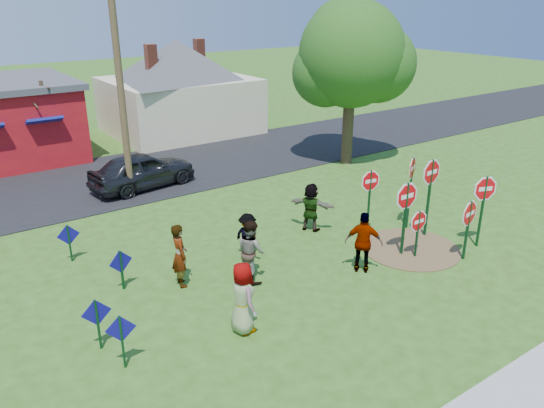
% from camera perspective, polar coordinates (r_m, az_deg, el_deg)
% --- Properties ---
extents(ground, '(120.00, 120.00, 0.00)m').
position_cam_1_polar(ground, '(15.89, 1.02, -7.67)').
color(ground, '#324F16').
rests_on(ground, ground).
extents(road, '(120.00, 7.50, 0.04)m').
position_cam_1_polar(road, '(25.33, -14.46, 3.06)').
color(road, black).
rests_on(road, ground).
extents(dirt_patch, '(3.20, 3.20, 0.03)m').
position_cam_1_polar(dirt_patch, '(18.02, 14.64, -4.65)').
color(dirt_patch, brown).
rests_on(dirt_patch, ground).
extents(cream_house, '(9.40, 9.40, 6.50)m').
position_cam_1_polar(cream_house, '(32.60, -10.04, 12.70)').
color(cream_house, beige).
rests_on(cream_house, ground).
extents(stop_sign_a, '(0.94, 0.06, 1.70)m').
position_cam_1_polar(stop_sign_a, '(17.07, 15.46, -2.12)').
color(stop_sign_a, '#103C1E').
rests_on(stop_sign_a, ground).
extents(stop_sign_b, '(0.95, 0.18, 2.53)m').
position_cam_1_polar(stop_sign_b, '(17.87, 10.50, 1.80)').
color(stop_sign_b, '#103C1E').
rests_on(stop_sign_b, ground).
extents(stop_sign_c, '(1.18, 0.08, 2.90)m').
position_cam_1_polar(stop_sign_c, '(18.40, 16.69, 2.46)').
color(stop_sign_c, '#103C1E').
rests_on(stop_sign_c, ground).
extents(stop_sign_d, '(0.96, 0.51, 2.77)m').
position_cam_1_polar(stop_sign_d, '(18.90, 14.79, 3.10)').
color(stop_sign_d, '#103C1E').
rests_on(stop_sign_d, ground).
extents(stop_sign_e, '(1.10, 0.17, 2.10)m').
position_cam_1_polar(stop_sign_e, '(17.31, 20.42, -1.41)').
color(stop_sign_e, '#103C1E').
rests_on(stop_sign_e, ground).
extents(stop_sign_f, '(1.05, 0.39, 2.58)m').
position_cam_1_polar(stop_sign_f, '(18.23, 21.88, 0.99)').
color(stop_sign_f, '#103C1E').
rests_on(stop_sign_f, ground).
extents(stop_sign_g, '(1.18, 0.08, 2.58)m').
position_cam_1_polar(stop_sign_g, '(16.90, 14.23, 0.14)').
color(stop_sign_g, '#103C1E').
rests_on(stop_sign_g, ground).
extents(blue_diamond_a, '(0.65, 0.18, 1.34)m').
position_cam_1_polar(blue_diamond_a, '(12.35, -15.88, -13.46)').
color(blue_diamond_a, '#103C1E').
rests_on(blue_diamond_a, ground).
extents(blue_diamond_b, '(0.69, 0.08, 1.32)m').
position_cam_1_polar(blue_diamond_b, '(13.11, -18.29, -11.63)').
color(blue_diamond_b, '#103C1E').
rests_on(blue_diamond_b, ground).
extents(blue_diamond_c, '(0.70, 0.14, 1.21)m').
position_cam_1_polar(blue_diamond_c, '(15.43, -15.92, -6.40)').
color(blue_diamond_c, '#103C1E').
rests_on(blue_diamond_c, ground).
extents(blue_diamond_d, '(0.68, 0.07, 1.24)m').
position_cam_1_polar(blue_diamond_d, '(17.51, -21.01, -3.55)').
color(blue_diamond_d, '#103C1E').
rests_on(blue_diamond_d, ground).
extents(person_a, '(0.65, 0.94, 1.85)m').
position_cam_1_polar(person_a, '(13.04, -3.17, -10.04)').
color(person_a, '#414483').
rests_on(person_a, ground).
extents(person_b, '(0.56, 0.75, 1.88)m').
position_cam_1_polar(person_b, '(15.19, -9.89, -5.45)').
color(person_b, '#2E8067').
rests_on(person_b, ground).
extents(person_c, '(0.72, 0.92, 1.86)m').
position_cam_1_polar(person_c, '(15.25, -2.27, -5.06)').
color(person_c, brown).
rests_on(person_c, ground).
extents(person_d, '(0.76, 1.08, 1.52)m').
position_cam_1_polar(person_d, '(16.54, -2.65, -3.50)').
color(person_d, '#36353B').
rests_on(person_d, ground).
extents(person_e, '(1.10, 1.13, 1.90)m').
position_cam_1_polar(person_e, '(15.91, 9.83, -4.11)').
color(person_e, '#52315B').
rests_on(person_e, ground).
extents(person_f, '(1.25, 1.65, 1.73)m').
position_cam_1_polar(person_f, '(18.53, 4.22, -0.33)').
color(person_f, '#1A542B').
rests_on(person_f, ground).
extents(suv, '(4.74, 2.44, 1.54)m').
position_cam_1_polar(suv, '(23.30, -13.76, 3.57)').
color(suv, '#2E2D32').
rests_on(suv, road).
extents(utility_pole, '(2.14, 0.31, 8.73)m').
position_cam_1_polar(utility_pole, '(21.44, -16.02, 12.26)').
color(utility_pole, '#4C3823').
rests_on(utility_pole, ground).
extents(leafy_tree, '(5.42, 4.94, 7.70)m').
position_cam_1_polar(leafy_tree, '(25.78, 8.75, 15.07)').
color(leafy_tree, '#382819').
rests_on(leafy_tree, ground).
extents(bare_tree_east, '(1.80, 1.80, 4.13)m').
position_cam_1_polar(bare_tree_east, '(27.20, -23.19, 9.06)').
color(bare_tree_east, '#382819').
rests_on(bare_tree_east, ground).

